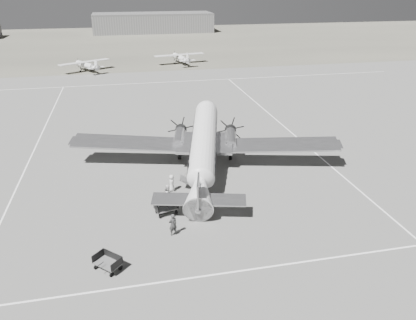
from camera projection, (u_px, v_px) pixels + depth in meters
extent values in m
plane|color=slate|center=(214.00, 175.00, 38.87)|extent=(260.00, 260.00, 0.00)
cube|color=white|center=(262.00, 268.00, 26.35)|extent=(60.00, 0.15, 0.01)
cube|color=white|center=(329.00, 164.00, 41.17)|extent=(0.15, 80.00, 0.01)
cube|color=white|center=(34.00, 151.00, 44.34)|extent=(0.15, 60.00, 0.01)
cube|color=white|center=(165.00, 82.00, 74.61)|extent=(90.00, 0.15, 0.01)
cube|color=#666356|center=(145.00, 42.00, 123.77)|extent=(260.00, 90.00, 0.01)
cube|color=slate|center=(153.00, 23.00, 145.86)|extent=(42.00, 14.00, 6.00)
cube|color=#525252|center=(153.00, 14.00, 144.52)|extent=(42.00, 14.00, 0.60)
imported|color=#313131|center=(173.00, 225.00, 29.45)|extent=(0.74, 0.60, 1.75)
imported|color=silver|center=(168.00, 195.00, 33.54)|extent=(1.00, 1.09, 1.79)
imported|color=beige|center=(172.00, 183.00, 35.73)|extent=(0.66, 0.85, 1.55)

